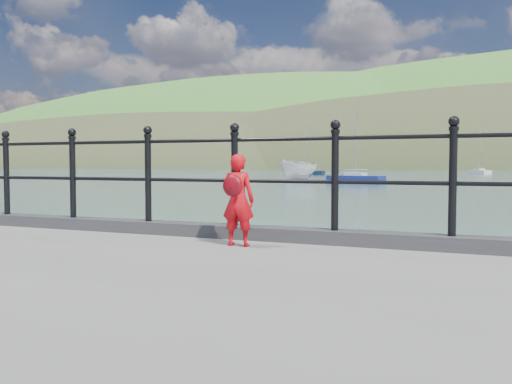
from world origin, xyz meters
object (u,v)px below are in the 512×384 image
at_px(sailboat_deep, 479,172).
at_px(child, 238,199).
at_px(launch_white, 299,170).
at_px(railing, 190,168).
at_px(sailboat_left, 306,173).
at_px(sailboat_port, 356,179).

bearing_deg(sailboat_deep, child, -33.80).
bearing_deg(launch_white, sailboat_deep, 90.21).
distance_m(railing, sailboat_deep, 100.94).
bearing_deg(sailboat_left, child, -70.69).
bearing_deg(child, sailboat_left, -77.41).
distance_m(child, sailboat_port, 48.64).
bearing_deg(sailboat_left, sailboat_port, -62.55).
bearing_deg(launch_white, sailboat_left, 125.94).
bearing_deg(sailboat_left, launch_white, -71.76).
relative_size(sailboat_port, sailboat_left, 0.96).
bearing_deg(railing, sailboat_left, 106.71).
relative_size(launch_white, sailboat_left, 0.69).
relative_size(child, sailboat_left, 0.11).
xyz_separation_m(sailboat_port, sailboat_left, (-15.60, 32.96, -0.00)).
bearing_deg(railing, launch_white, 107.06).
distance_m(child, sailboat_left, 84.45).
bearing_deg(sailboat_deep, railing, -34.31).
xyz_separation_m(sailboat_port, sailboat_deep, (10.77, 53.73, 0.00)).
distance_m(sailboat_deep, sailboat_left, 33.56).
bearing_deg(child, sailboat_port, -83.51).
bearing_deg(child, sailboat_deep, -95.39).
relative_size(railing, child, 18.54).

